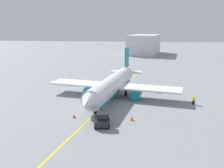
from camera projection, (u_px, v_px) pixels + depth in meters
ground_plane at (112, 97)px, 50.33m from camera, size 400.00×400.00×0.00m
airplane at (113, 85)px, 50.15m from camera, size 31.46×29.41×9.70m
pushback_tug at (102, 119)px, 35.69m from camera, size 3.86×2.78×2.20m
refueling_worker at (193, 101)px, 45.48m from camera, size 0.50×0.60×1.71m
safety_cone_nose at (132, 118)px, 37.87m from camera, size 0.61×0.61×0.68m
safety_cone_wingtip at (74, 116)px, 39.02m from camera, size 0.53×0.53×0.58m
distant_hangar at (144, 44)px, 130.99m from camera, size 28.81×19.59×10.67m
taxi_line_marking at (112, 97)px, 50.33m from camera, size 68.56×12.34×0.01m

